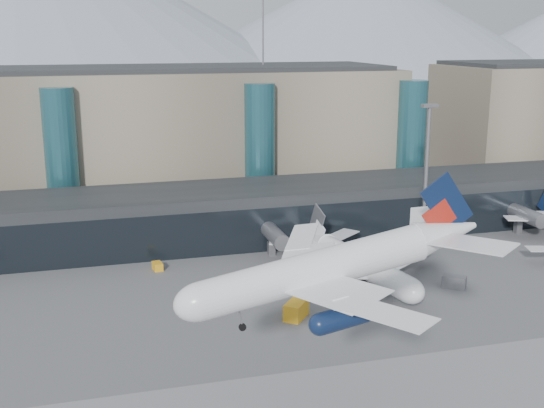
{
  "coord_description": "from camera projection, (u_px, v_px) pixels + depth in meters",
  "views": [
    {
      "loc": [
        -30.64,
        -63.21,
        37.92
      ],
      "look_at": [
        -4.07,
        32.0,
        13.14
      ],
      "focal_mm": 45.0,
      "sensor_mm": 36.0,
      "label": 1
    }
  ],
  "objects": [
    {
      "name": "lightmast_mid",
      "position": [
        427.0,
        165.0,
        125.43
      ],
      "size": [
        3.0,
        1.2,
        25.6
      ],
      "color": "slate",
      "rests_on": "ground"
    },
    {
      "name": "ground",
      "position": [
        384.0,
        382.0,
        76.27
      ],
      "size": [
        900.0,
        900.0,
        0.0
      ],
      "primitive_type": "plane",
      "color": "#515154",
      "rests_on": "ground"
    },
    {
      "name": "teal_towers",
      "position": [
        165.0,
        155.0,
        138.1
      ],
      "size": [
        116.4,
        19.4,
        46.0
      ],
      "color": "#235662",
      "rests_on": "ground"
    },
    {
      "name": "veh_b",
      "position": [
        157.0,
        266.0,
        112.28
      ],
      "size": [
        1.71,
        2.45,
        1.31
      ],
      "primitive_type": "cube",
      "rotation": [
        0.0,
        0.0,
        1.72
      ],
      "color": "gold",
      "rests_on": "ground"
    },
    {
      "name": "veh_g",
      "position": [
        385.0,
        266.0,
        112.4
      ],
      "size": [
        2.34,
        2.39,
        1.23
      ],
      "primitive_type": "cube",
      "rotation": [
        0.0,
        0.0,
        -0.83
      ],
      "color": "silver",
      "rests_on": "ground"
    },
    {
      "name": "terminal_main",
      "position": [
        110.0,
        139.0,
        150.08
      ],
      "size": [
        130.0,
        30.0,
        31.0
      ],
      "color": "gray",
      "rests_on": "ground"
    },
    {
      "name": "concourse",
      "position": [
        256.0,
        213.0,
        128.99
      ],
      "size": [
        170.0,
        27.0,
        10.0
      ],
      "color": "black",
      "rests_on": "ground"
    },
    {
      "name": "veh_c",
      "position": [
        454.0,
        282.0,
        104.29
      ],
      "size": [
        3.89,
        3.66,
        1.95
      ],
      "primitive_type": "cube",
      "rotation": [
        0.0,
        0.0,
        -0.69
      ],
      "color": "#4E4E53",
      "rests_on": "ground"
    },
    {
      "name": "veh_d",
      "position": [
        419.0,
        251.0,
        119.21
      ],
      "size": [
        3.61,
        3.09,
        1.82
      ],
      "primitive_type": "cube",
      "rotation": [
        0.0,
        0.0,
        0.53
      ],
      "color": "silver",
      "rests_on": "ground"
    },
    {
      "name": "mountain_ridge",
      "position": [
        153.0,
        21.0,
        424.34
      ],
      "size": [
        910.0,
        400.0,
        110.0
      ],
      "color": "gray",
      "rests_on": "ground"
    },
    {
      "name": "jet_parked_mid",
      "position": [
        353.0,
        254.0,
        107.91
      ],
      "size": [
        32.73,
        33.18,
        10.71
      ],
      "rotation": [
        0.0,
        0.0,
        1.75
      ],
      "color": "white",
      "rests_on": "ground"
    },
    {
      "name": "hero_jet",
      "position": [
        344.0,
        255.0,
        63.49
      ],
      "size": [
        30.36,
        31.55,
        10.15
      ],
      "rotation": [
        0.0,
        -0.18,
        -0.0
      ],
      "color": "white",
      "rests_on": "ground"
    },
    {
      "name": "veh_h",
      "position": [
        296.0,
        310.0,
        93.26
      ],
      "size": [
        4.41,
        4.72,
        2.35
      ],
      "primitive_type": "cube",
      "rotation": [
        0.0,
        0.0,
        0.89
      ],
      "color": "gold",
      "rests_on": "ground"
    }
  ]
}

